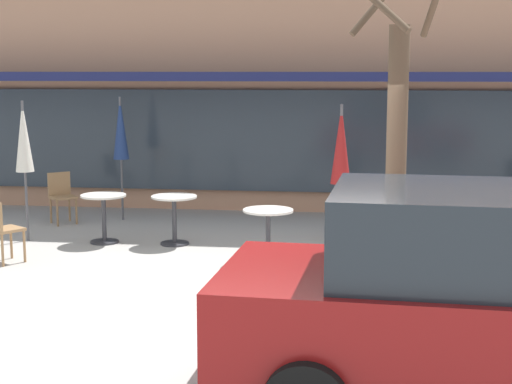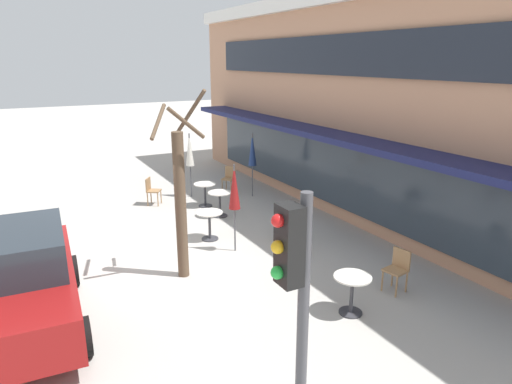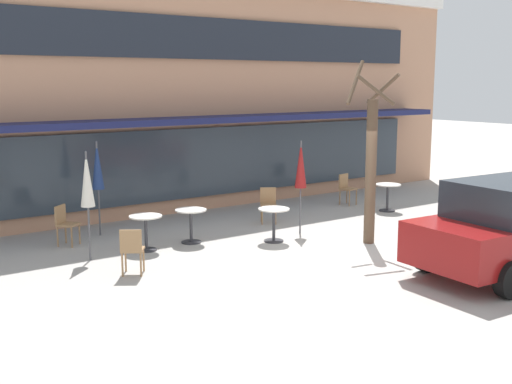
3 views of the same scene
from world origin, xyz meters
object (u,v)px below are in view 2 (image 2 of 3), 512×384
at_px(patio_umbrella_corner_open, 190,150).
at_px(parked_sedan, 18,281).
at_px(traffic_light_pole, 295,301).
at_px(cafe_chair_1, 152,189).
at_px(cafe_chair_2, 398,267).
at_px(cafe_table_mid_patio, 352,288).
at_px(cafe_table_near_wall, 209,221).
at_px(cafe_table_streetside, 205,191).
at_px(street_tree, 180,198).
at_px(patio_umbrella_green_folded, 252,150).
at_px(cafe_chair_3, 229,177).
at_px(cafe_chair_0, 285,223).
at_px(patio_umbrella_cream_folded, 234,188).
at_px(cafe_table_by_tree, 220,200).

distance_m(patio_umbrella_corner_open, parked_sedan, 8.22).
bearing_deg(traffic_light_pole, parked_sedan, -153.25).
bearing_deg(cafe_chair_1, cafe_chair_2, 19.14).
bearing_deg(cafe_table_mid_patio, traffic_light_pole, -49.55).
xyz_separation_m(cafe_table_near_wall, cafe_table_streetside, (-2.67, 0.96, 0.00)).
bearing_deg(street_tree, cafe_table_mid_patio, 36.66).
xyz_separation_m(cafe_table_mid_patio, patio_umbrella_green_folded, (-7.58, 1.93, 1.11)).
bearing_deg(patio_umbrella_corner_open, street_tree, -22.09).
height_order(cafe_table_mid_patio, cafe_chair_2, cafe_chair_2).
xyz_separation_m(cafe_table_streetside, cafe_chair_1, (-0.99, -1.46, 0.01)).
bearing_deg(patio_umbrella_corner_open, cafe_table_streetside, 0.41).
relative_size(cafe_table_streetside, street_tree, 0.19).
distance_m(cafe_table_near_wall, cafe_chair_3, 4.59).
relative_size(cafe_chair_0, cafe_chair_3, 1.00).
bearing_deg(cafe_chair_0, cafe_chair_3, 171.52).
bearing_deg(cafe_table_mid_patio, cafe_table_streetside, 179.55).
bearing_deg(patio_umbrella_cream_folded, street_tree, -66.81).
bearing_deg(cafe_table_streetside, parked_sedan, -48.27).
relative_size(parked_sedan, traffic_light_pole, 1.26).
bearing_deg(cafe_table_streetside, cafe_table_mid_patio, -0.45).
xyz_separation_m(cafe_table_streetside, patio_umbrella_cream_folded, (3.66, -0.70, 1.11)).
relative_size(patio_umbrella_cream_folded, cafe_chair_3, 2.47).
bearing_deg(cafe_chair_3, cafe_chair_0, -8.48).
distance_m(cafe_chair_0, parked_sedan, 6.26).
relative_size(cafe_table_near_wall, parked_sedan, 0.18).
bearing_deg(cafe_chair_1, cafe_table_streetside, 55.81).
distance_m(cafe_chair_0, street_tree, 3.27).
relative_size(cafe_table_by_tree, traffic_light_pole, 0.22).
xyz_separation_m(cafe_chair_1, cafe_chair_2, (8.05, 2.79, 0.00)).
relative_size(patio_umbrella_cream_folded, traffic_light_pole, 0.65).
xyz_separation_m(cafe_chair_1, traffic_light_pole, (10.78, -1.51, 1.77)).
xyz_separation_m(cafe_table_by_tree, cafe_chair_3, (-2.35, 1.42, 0.01)).
bearing_deg(parked_sedan, cafe_table_near_wall, 115.98).
relative_size(cafe_table_streetside, traffic_light_pole, 0.22).
relative_size(patio_umbrella_corner_open, cafe_chair_1, 2.47).
distance_m(cafe_table_mid_patio, patio_umbrella_green_folded, 7.90).
height_order(patio_umbrella_corner_open, parked_sedan, patio_umbrella_corner_open).
relative_size(cafe_chair_0, street_tree, 0.22).
distance_m(cafe_table_near_wall, parked_sedan, 5.01).
distance_m(cafe_table_near_wall, patio_umbrella_corner_open, 4.18).
bearing_deg(cafe_chair_1, patio_umbrella_green_folded, 77.86).
xyz_separation_m(patio_umbrella_corner_open, parked_sedan, (6.11, -5.44, -0.75)).
height_order(cafe_table_mid_patio, patio_umbrella_green_folded, patio_umbrella_green_folded).
bearing_deg(cafe_table_mid_patio, street_tree, -143.34).
distance_m(cafe_chair_2, parked_sedan, 7.14).
bearing_deg(patio_umbrella_corner_open, patio_umbrella_green_folded, 62.70).
relative_size(cafe_table_by_tree, cafe_chair_2, 0.85).
bearing_deg(traffic_light_pole, cafe_table_by_tree, 160.97).
bearing_deg(cafe_table_by_tree, cafe_table_mid_patio, -0.76).
bearing_deg(traffic_light_pole, cafe_chair_1, 172.03).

